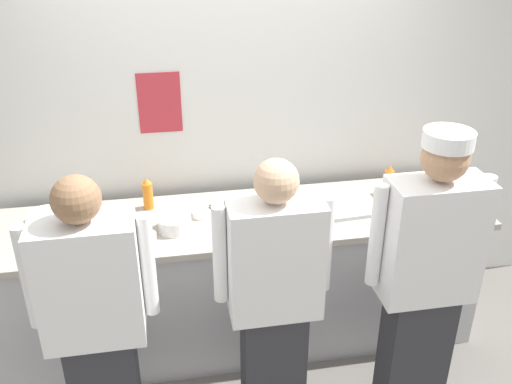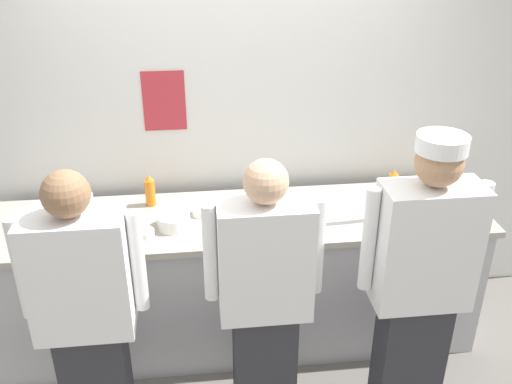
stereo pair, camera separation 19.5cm
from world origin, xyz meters
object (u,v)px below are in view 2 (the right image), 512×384
(ramekin_green_sauce, at_px, (201,212))
(chef_far_right, at_px, (420,284))
(ramekin_yellow_sauce, at_px, (145,233))
(plate_stack_rear, at_px, (49,211))
(plate_stack_front, at_px, (173,221))
(chefs_knife, at_px, (229,205))
(chef_center, at_px, (265,299))
(sheet_tray, at_px, (342,208))
(squeeze_bottle_secondary, at_px, (150,191))
(ramekin_orange_sauce, at_px, (280,215))
(squeeze_bottle_primary, at_px, (393,184))
(deli_cup, at_px, (86,201))
(chef_near_left, at_px, (87,316))
(mixing_bowl_steel, at_px, (424,205))

(ramekin_green_sauce, bearing_deg, chef_far_right, -37.67)
(ramekin_yellow_sauce, bearing_deg, plate_stack_rear, 152.56)
(plate_stack_front, height_order, chefs_knife, plate_stack_front)
(chef_center, bearing_deg, chef_far_right, -4.29)
(plate_stack_rear, distance_m, sheet_tray, 1.78)
(ramekin_green_sauce, bearing_deg, ramekin_yellow_sauce, -146.17)
(squeeze_bottle_secondary, distance_m, ramekin_orange_sauce, 0.83)
(ramekin_orange_sauce, xyz_separation_m, ramekin_green_sauce, (-0.47, 0.09, -0.00))
(squeeze_bottle_primary, distance_m, deli_cup, 1.93)
(squeeze_bottle_primary, distance_m, ramekin_yellow_sauce, 1.58)
(plate_stack_rear, height_order, squeeze_bottle_secondary, squeeze_bottle_secondary)
(chef_near_left, height_order, ramekin_green_sauce, chef_near_left)
(chef_near_left, bearing_deg, ramekin_green_sauce, 54.86)
(plate_stack_rear, distance_m, ramekin_orange_sauce, 1.39)
(chef_center, distance_m, squeeze_bottle_secondary, 1.12)
(chef_far_right, distance_m, mixing_bowl_steel, 0.75)
(sheet_tray, relative_size, ramekin_green_sauce, 4.11)
(chef_far_right, distance_m, chefs_knife, 1.28)
(plate_stack_front, relative_size, mixing_bowl_steel, 0.58)
(ramekin_yellow_sauce, bearing_deg, ramekin_green_sauce, 33.83)
(chefs_knife, bearing_deg, chef_near_left, -129.40)
(squeeze_bottle_secondary, distance_m, ramekin_yellow_sauce, 0.39)
(sheet_tray, height_order, ramekin_yellow_sauce, ramekin_yellow_sauce)
(plate_stack_rear, relative_size, squeeze_bottle_secondary, 0.94)
(chef_near_left, bearing_deg, ramekin_orange_sauce, 34.58)
(chef_center, bearing_deg, ramekin_orange_sauce, 75.15)
(ramekin_green_sauce, bearing_deg, squeeze_bottle_secondary, 151.97)
(plate_stack_rear, bearing_deg, ramekin_yellow_sauce, -27.44)
(chef_far_right, bearing_deg, chef_center, 175.71)
(sheet_tray, bearing_deg, squeeze_bottle_secondary, 170.59)
(ramekin_orange_sauce, bearing_deg, squeeze_bottle_primary, 13.33)
(squeeze_bottle_secondary, bearing_deg, chef_center, -57.10)
(chef_near_left, xyz_separation_m, squeeze_bottle_primary, (1.79, 0.90, 0.16))
(squeeze_bottle_primary, bearing_deg, plate_stack_rear, 179.88)
(squeeze_bottle_secondary, height_order, ramekin_orange_sauce, squeeze_bottle_secondary)
(plate_stack_front, bearing_deg, deli_cup, 151.33)
(deli_cup, bearing_deg, squeeze_bottle_primary, -2.34)
(mixing_bowl_steel, bearing_deg, squeeze_bottle_primary, 120.49)
(ramekin_orange_sauce, xyz_separation_m, ramekin_yellow_sauce, (-0.79, -0.12, -0.00))
(plate_stack_front, xyz_separation_m, squeeze_bottle_secondary, (-0.15, 0.30, 0.06))
(squeeze_bottle_primary, xyz_separation_m, squeeze_bottle_secondary, (-1.53, 0.08, 0.00))
(ramekin_yellow_sauce, bearing_deg, chef_center, -41.69)
(ramekin_green_sauce, height_order, deli_cup, deli_cup)
(plate_stack_rear, bearing_deg, plate_stack_front, -16.45)
(plate_stack_front, xyz_separation_m, squeeze_bottle_primary, (1.39, 0.22, 0.05))
(plate_stack_front, bearing_deg, plate_stack_rear, 163.55)
(plate_stack_rear, relative_size, deli_cup, 1.95)
(chef_center, xyz_separation_m, deli_cup, (-0.99, 0.93, 0.12))
(chef_near_left, distance_m, chefs_knife, 1.18)
(chef_far_right, bearing_deg, ramekin_green_sauce, 142.33)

